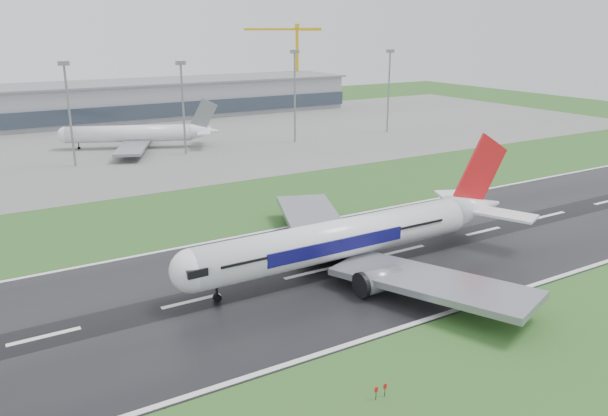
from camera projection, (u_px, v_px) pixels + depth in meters
ground at (309, 274)px, 95.46m from camera, size 520.00×520.00×0.00m
runway at (309, 273)px, 95.45m from camera, size 400.00×45.00×0.10m
apron at (117, 146)px, 198.08m from camera, size 400.00×130.00×0.08m
terminal at (79, 104)px, 245.14m from camera, size 240.00×36.00×15.00m
main_airliner at (362, 212)px, 95.36m from camera, size 64.87×61.80×19.11m
parked_airliner at (135, 125)px, 191.96m from camera, size 67.65×65.77×15.40m
tower_crane at (297, 63)px, 309.42m from camera, size 38.51×16.53×40.23m
runway_sign at (502, 305)px, 83.57m from camera, size 2.31×0.44×1.04m
floodmast_2 at (70, 117)px, 164.67m from camera, size 0.64×0.64×28.25m
floodmast_3 at (183, 111)px, 181.01m from camera, size 0.64×0.64×27.39m
floodmast_4 at (295, 99)px, 200.02m from camera, size 0.64×0.64×29.93m
floodmast_5 at (389, 93)px, 219.93m from camera, size 0.64×0.64×29.28m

